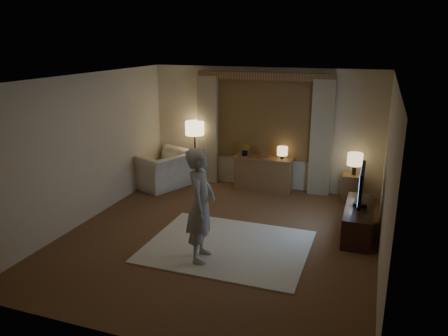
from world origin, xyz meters
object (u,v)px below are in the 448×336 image
at_px(armchair, 163,169).
at_px(person, 201,205).
at_px(sideboard, 263,175).
at_px(tv_stand, 358,221).
at_px(side_table, 352,188).

height_order(armchair, person, person).
height_order(sideboard, person, person).
height_order(armchair, tv_stand, armchair).
distance_m(armchair, person, 3.54).
distance_m(side_table, tv_stand, 1.61).
bearing_deg(sideboard, armchair, -166.99).
height_order(sideboard, tv_stand, sideboard).
bearing_deg(tv_stand, person, -141.95).
distance_m(sideboard, side_table, 1.87).
xyz_separation_m(armchair, tv_stand, (4.21, -1.15, -0.14)).
height_order(sideboard, armchair, armchair).
bearing_deg(sideboard, person, -91.23).
xyz_separation_m(side_table, tv_stand, (0.20, -1.60, -0.03)).
distance_m(tv_stand, person, 2.79).
bearing_deg(side_table, tv_stand, -82.85).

